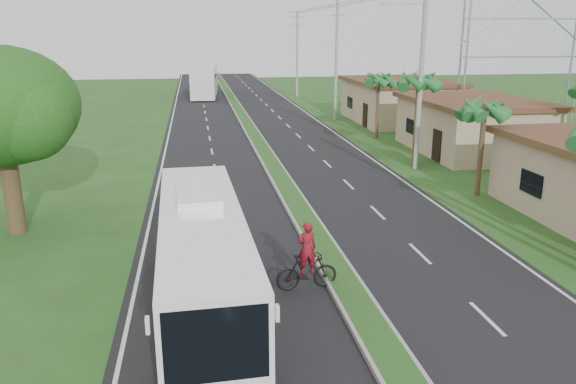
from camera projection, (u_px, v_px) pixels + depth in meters
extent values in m
plane|color=#274A1B|center=(370.00, 329.00, 15.62)|extent=(180.00, 180.00, 0.00)
cube|color=black|center=(272.00, 166.00, 34.59)|extent=(14.00, 160.00, 0.02)
cube|color=gray|center=(272.00, 165.00, 34.57)|extent=(1.20, 160.00, 0.17)
cube|color=#274A1B|center=(272.00, 163.00, 34.54)|extent=(0.95, 160.00, 0.02)
cube|color=silver|center=(161.00, 170.00, 33.53)|extent=(0.12, 160.00, 0.01)
cube|color=silver|center=(376.00, 162.00, 35.65)|extent=(0.12, 160.00, 0.01)
cube|color=tan|center=(471.00, 128.00, 38.24)|extent=(7.00, 10.00, 3.35)
cube|color=#4D231B|center=(473.00, 101.00, 37.73)|extent=(7.60, 10.60, 0.32)
cube|color=tan|center=(399.00, 102.00, 51.50)|extent=(8.00, 11.00, 3.50)
cube|color=#4D231B|center=(400.00, 81.00, 50.97)|extent=(8.60, 11.60, 0.32)
cylinder|color=#473321|center=(481.00, 151.00, 27.86)|extent=(0.26, 0.26, 4.60)
cylinder|color=#473321|center=(416.00, 121.00, 34.29)|extent=(0.26, 0.26, 5.40)
cylinder|color=#473321|center=(377.00, 107.00, 42.99)|extent=(0.26, 0.26, 4.80)
cylinder|color=#473321|center=(12.00, 185.00, 22.66)|extent=(0.70, 0.70, 4.00)
ellipsoid|color=#134914|center=(0.00, 106.00, 21.78)|extent=(6.00, 6.00, 4.68)
sphere|color=#134914|center=(27.00, 117.00, 21.11)|extent=(3.40, 3.40, 3.40)
cylinder|color=gray|center=(421.00, 67.00, 32.39)|extent=(0.28, 0.28, 12.00)
cube|color=gray|center=(405.00, 3.00, 31.24)|extent=(2.40, 0.10, 0.10)
cylinder|color=gray|center=(336.00, 60.00, 51.49)|extent=(0.28, 0.28, 11.00)
cube|color=gray|center=(337.00, 6.00, 50.20)|extent=(1.60, 0.12, 0.12)
cube|color=gray|center=(337.00, 15.00, 50.42)|extent=(1.20, 0.10, 0.10)
cylinder|color=gray|center=(297.00, 54.00, 70.53)|extent=(0.28, 0.28, 10.50)
cube|color=gray|center=(297.00, 17.00, 69.31)|extent=(1.60, 0.12, 0.12)
cube|color=gray|center=(297.00, 24.00, 69.53)|extent=(1.20, 0.10, 0.10)
cylinder|color=gray|center=(466.00, 58.00, 44.64)|extent=(0.18, 0.18, 12.00)
cylinder|color=gray|center=(461.00, 57.00, 45.58)|extent=(0.18, 0.18, 12.00)
cylinder|color=gray|center=(572.00, 56.00, 47.16)|extent=(0.18, 0.18, 12.00)
cube|color=gray|center=(521.00, 57.00, 45.90)|extent=(10.00, 0.14, 0.14)
cube|color=gray|center=(525.00, 19.00, 45.07)|extent=(10.00, 0.14, 0.14)
cube|color=white|center=(203.00, 259.00, 15.79)|extent=(2.57, 10.81, 2.82)
cube|color=black|center=(201.00, 232.00, 16.13)|extent=(2.55, 8.67, 1.13)
cube|color=black|center=(216.00, 344.00, 10.65)|extent=(2.02, 0.20, 1.58)
cube|color=#AF0F0E|center=(206.00, 294.00, 14.93)|extent=(2.43, 4.73, 0.49)
cube|color=yellow|center=(204.00, 281.00, 16.26)|extent=(2.37, 2.76, 0.22)
cube|color=white|center=(199.00, 196.00, 16.38)|extent=(1.32, 2.19, 0.25)
cylinder|color=black|center=(168.00, 375.00, 12.76)|extent=(0.31, 0.94, 0.93)
cylinder|color=black|center=(256.00, 365.00, 13.14)|extent=(0.31, 0.94, 0.93)
cylinder|color=black|center=(170.00, 266.00, 18.68)|extent=(0.31, 0.94, 0.93)
cylinder|color=black|center=(230.00, 261.00, 19.05)|extent=(0.31, 0.94, 0.93)
cube|color=white|center=(205.00, 80.00, 71.56)|extent=(3.80, 13.32, 3.66)
cube|color=black|center=(205.00, 71.00, 71.80)|extent=(3.60, 9.91, 1.24)
cube|color=orange|center=(205.00, 87.00, 70.65)|extent=(3.35, 6.48, 0.40)
cylinder|color=black|center=(192.00, 97.00, 66.64)|extent=(0.42, 1.12, 1.10)
cylinder|color=black|center=(214.00, 97.00, 66.87)|extent=(0.42, 1.12, 1.10)
cylinder|color=black|center=(198.00, 88.00, 76.50)|extent=(0.42, 1.12, 1.10)
cylinder|color=black|center=(216.00, 88.00, 76.72)|extent=(0.42, 1.12, 1.10)
imported|color=black|center=(307.00, 272.00, 17.90)|extent=(2.04, 0.71, 1.20)
imported|color=maroon|center=(307.00, 248.00, 17.68)|extent=(0.66, 0.46, 1.73)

